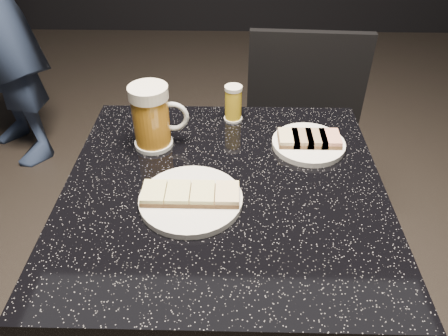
{
  "coord_description": "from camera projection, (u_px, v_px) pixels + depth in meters",
  "views": [
    {
      "loc": [
        0.02,
        -0.73,
        1.36
      ],
      "look_at": [
        0.0,
        0.0,
        0.8
      ],
      "focal_mm": 35.0,
      "sensor_mm": 36.0,
      "label": 1
    }
  ],
  "objects": [
    {
      "name": "plate_small",
      "position": [
        308.0,
        144.0,
        1.07
      ],
      "size": [
        0.18,
        0.18,
        0.01
      ],
      "primitive_type": "cylinder",
      "color": "white",
      "rests_on": "table"
    },
    {
      "name": "beer_tumbler",
      "position": [
        233.0,
        103.0,
        1.14
      ],
      "size": [
        0.05,
        0.05,
        0.1
      ],
      "color": "silver",
      "rests_on": "table"
    },
    {
      "name": "canapes_on_plate_large",
      "position": [
        190.0,
        194.0,
        0.9
      ],
      "size": [
        0.2,
        0.07,
        0.02
      ],
      "color": "#4C3521",
      "rests_on": "plate_large"
    },
    {
      "name": "chair",
      "position": [
        302.0,
        149.0,
        1.5
      ],
      "size": [
        0.42,
        0.42,
        0.87
      ],
      "color": "black",
      "rests_on": "floor"
    },
    {
      "name": "canapes_on_plate_small",
      "position": [
        309.0,
        138.0,
        1.06
      ],
      "size": [
        0.15,
        0.07,
        0.02
      ],
      "color": "#4C3521",
      "rests_on": "plate_small"
    },
    {
      "name": "plate_large",
      "position": [
        191.0,
        200.0,
        0.91
      ],
      "size": [
        0.22,
        0.22,
        0.01
      ],
      "primitive_type": "cylinder",
      "color": "silver",
      "rests_on": "table"
    },
    {
      "name": "table",
      "position": [
        224.0,
        260.0,
        1.1
      ],
      "size": [
        0.7,
        0.7,
        0.75
      ],
      "color": "black",
      "rests_on": "floor"
    },
    {
      "name": "beer_mug",
      "position": [
        152.0,
        117.0,
        1.03
      ],
      "size": [
        0.14,
        0.09,
        0.16
      ],
      "color": "white",
      "rests_on": "table"
    }
  ]
}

